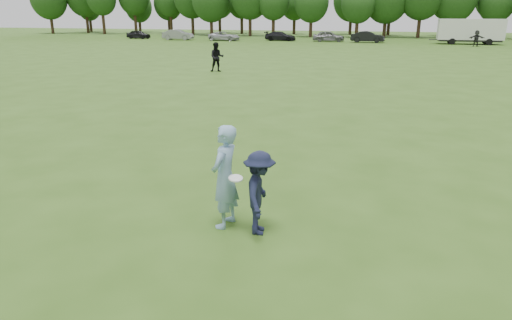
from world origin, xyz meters
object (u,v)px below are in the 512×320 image
object	(u,v)px
car_d	(280,36)
car_f	(368,37)
cargo_trailer	(470,30)
defender	(259,193)
car_c	(224,36)
car_b	(178,35)
car_e	(329,36)
player_far_d	(476,38)
thrower	(225,177)
player_far_a	(217,57)
car_a	(138,34)

from	to	relation	value
car_d	car_f	world-z (taller)	car_f
cargo_trailer	defender	bearing A→B (deg)	-101.83
defender	car_c	distance (m)	62.16
car_b	car_c	distance (m)	7.39
defender	car_e	bearing A→B (deg)	-3.34
player_far_d	car_c	xyz separation A→B (m)	(-33.85, 3.26, -0.33)
defender	car_b	xyz separation A→B (m)	(-28.63, 58.21, -0.05)
car_b	car_f	bearing A→B (deg)	-92.03
defender	cargo_trailer	size ratio (longest dim) A/B	0.18
player_far_d	car_e	world-z (taller)	player_far_d
defender	car_c	world-z (taller)	defender
car_b	defender	bearing A→B (deg)	-158.65
thrower	player_far_a	xyz separation A→B (m)	(-8.69, 23.10, -0.01)
player_far_d	car_d	size ratio (longest dim) A/B	0.43
car_c	car_f	size ratio (longest dim) A/B	1.02
car_d	car_f	xyz separation A→B (m)	(12.64, -0.90, 0.09)
thrower	player_far_a	world-z (taller)	thrower
car_a	car_e	distance (m)	30.20
player_far_a	car_d	size ratio (longest dim) A/B	0.44
car_c	car_d	world-z (taller)	car_d
player_far_a	player_far_d	size ratio (longest dim) A/B	1.04
thrower	car_f	distance (m)	59.47
player_far_d	car_d	world-z (taller)	player_far_d
cargo_trailer	car_b	bearing A→B (deg)	-178.20
player_far_d	cargo_trailer	size ratio (longest dim) A/B	0.22
player_far_d	car_b	world-z (taller)	player_far_d
defender	car_d	world-z (taller)	defender
thrower	car_d	xyz separation A→B (m)	(-12.48, 60.37, -0.36)
car_b	thrower	bearing A→B (deg)	-159.18
player_far_a	car_e	size ratio (longest dim) A/B	0.45
player_far_a	car_c	xyz separation A→B (m)	(-11.83, 35.20, -0.37)
player_far_d	cargo_trailer	bearing A→B (deg)	83.64
car_a	cargo_trailer	bearing A→B (deg)	-83.53
defender	car_d	size ratio (longest dim) A/B	0.35
defender	car_d	distance (m)	61.91
thrower	defender	xyz separation A→B (m)	(0.72, -0.12, -0.21)
thrower	defender	bearing A→B (deg)	88.24
thrower	player_far_a	bearing A→B (deg)	-152.05
car_a	cargo_trailer	world-z (taller)	cargo_trailer
player_far_a	car_a	world-z (taller)	player_far_a
defender	car_b	bearing A→B (deg)	17.11
car_b	car_e	xyz separation A→B (m)	(22.59, 1.89, 0.00)
car_c	car_e	world-z (taller)	car_e
player_far_d	car_a	xyz separation A→B (m)	(-48.85, 4.66, -0.32)
defender	car_f	bearing A→B (deg)	-8.54
player_far_d	cargo_trailer	distance (m)	4.42
player_far_d	car_d	bearing A→B (deg)	160.06
car_f	defender	bearing A→B (deg)	-176.84
car_f	cargo_trailer	world-z (taller)	cargo_trailer
car_b	car_a	bearing A→B (deg)	73.19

